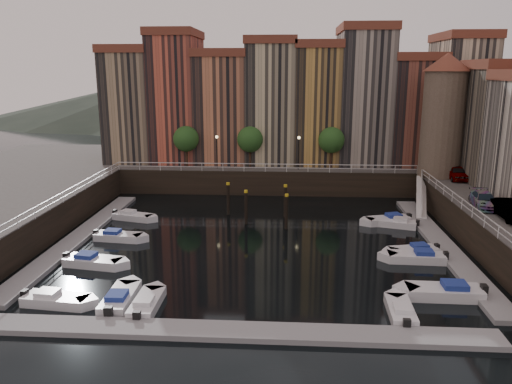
# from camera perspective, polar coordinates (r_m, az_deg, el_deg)

# --- Properties ---
(ground) EXTENTS (200.00, 200.00, 0.00)m
(ground) POSITION_cam_1_polar(r_m,az_deg,el_deg) (45.59, 0.13, -5.34)
(ground) COLOR black
(ground) RESTS_ON ground
(quay_far) EXTENTS (80.00, 20.00, 3.00)m
(quay_far) POSITION_cam_1_polar(r_m,az_deg,el_deg) (70.34, 1.43, 2.75)
(quay_far) COLOR black
(quay_far) RESTS_ON ground
(dock_left) EXTENTS (2.00, 28.00, 0.35)m
(dock_left) POSITION_cam_1_polar(r_m,az_deg,el_deg) (48.33, -19.57, -4.83)
(dock_left) COLOR gray
(dock_left) RESTS_ON ground
(dock_right) EXTENTS (2.00, 28.00, 0.35)m
(dock_right) POSITION_cam_1_polar(r_m,az_deg,el_deg) (46.53, 20.49, -5.62)
(dock_right) COLOR gray
(dock_right) RESTS_ON ground
(dock_near) EXTENTS (30.00, 2.00, 0.35)m
(dock_near) POSITION_cam_1_polar(r_m,az_deg,el_deg) (30.00, -1.93, -15.67)
(dock_near) COLOR gray
(dock_near) RESTS_ON ground
(mountains) EXTENTS (145.00, 100.00, 18.00)m
(mountains) POSITION_cam_1_polar(r_m,az_deg,el_deg) (153.16, 3.35, 11.10)
(mountains) COLOR #2D382D
(mountains) RESTS_ON ground
(far_terrace) EXTENTS (48.70, 10.30, 17.50)m
(far_terrace) POSITION_cam_1_polar(r_m,az_deg,el_deg) (66.62, 4.28, 10.30)
(far_terrace) COLOR #967F60
(far_terrace) RESTS_ON quay_far
(corner_tower) EXTENTS (5.20, 5.20, 13.80)m
(corner_tower) POSITION_cam_1_polar(r_m,az_deg,el_deg) (60.25, 20.61, 8.39)
(corner_tower) COLOR #6B5B4C
(corner_tower) RESTS_ON quay_right
(promenade_trees) EXTENTS (21.20, 3.20, 5.20)m
(promenade_trees) POSITION_cam_1_polar(r_m,az_deg,el_deg) (61.89, -0.07, 6.01)
(promenade_trees) COLOR black
(promenade_trees) RESTS_ON quay_far
(street_lamps) EXTENTS (10.36, 0.36, 4.18)m
(street_lamps) POSITION_cam_1_polar(r_m,az_deg,el_deg) (60.98, 0.18, 5.24)
(street_lamps) COLOR black
(street_lamps) RESTS_ON quay_far
(railings) EXTENTS (36.08, 34.04, 0.52)m
(railings) POSITION_cam_1_polar(r_m,az_deg,el_deg) (49.23, 0.48, 0.69)
(railings) COLOR white
(railings) RESTS_ON ground
(gangway) EXTENTS (2.78, 8.32, 3.73)m
(gangway) POSITION_cam_1_polar(r_m,az_deg,el_deg) (56.46, 18.38, -0.27)
(gangway) COLOR white
(gangway) RESTS_ON ground
(mooring_pilings) EXTENTS (6.52, 4.92, 3.78)m
(mooring_pilings) POSITION_cam_1_polar(r_m,az_deg,el_deg) (50.38, 0.57, -1.52)
(mooring_pilings) COLOR black
(mooring_pilings) RESTS_ON ground
(boat_left_0) EXTENTS (4.62, 2.07, 1.04)m
(boat_left_0) POSITION_cam_1_polar(r_m,az_deg,el_deg) (35.76, -22.01, -11.34)
(boat_left_0) COLOR silver
(boat_left_0) RESTS_ON ground
(boat_left_1) EXTENTS (4.89, 2.42, 1.10)m
(boat_left_1) POSITION_cam_1_polar(r_m,az_deg,el_deg) (41.39, -18.21, -7.54)
(boat_left_1) COLOR silver
(boat_left_1) RESTS_ON ground
(boat_left_2) EXTENTS (4.54, 2.07, 1.02)m
(boat_left_2) POSITION_cam_1_polar(r_m,az_deg,el_deg) (46.80, -15.55, -4.91)
(boat_left_2) COLOR silver
(boat_left_2) RESTS_ON ground
(boat_left_4) EXTENTS (4.53, 2.64, 1.01)m
(boat_left_4) POSITION_cam_1_polar(r_m,az_deg,el_deg) (52.73, -13.96, -2.71)
(boat_left_4) COLOR silver
(boat_left_4) RESTS_ON ground
(boat_right_0) EXTENTS (5.29, 2.01, 1.21)m
(boat_right_0) POSITION_cam_1_polar(r_m,az_deg,el_deg) (36.48, 20.87, -10.63)
(boat_right_0) COLOR silver
(boat_right_0) RESTS_ON ground
(boat_right_1) EXTENTS (4.72, 1.86, 1.08)m
(boat_right_1) POSITION_cam_1_polar(r_m,az_deg,el_deg) (42.23, 17.97, -7.10)
(boat_right_1) COLOR silver
(boat_right_1) RESTS_ON ground
(boat_right_2) EXTENTS (4.36, 2.40, 0.98)m
(boat_right_2) POSITION_cam_1_polar(r_m,az_deg,el_deg) (43.71, 17.66, -6.41)
(boat_right_2) COLOR silver
(boat_right_2) RESTS_ON ground
(boat_right_3) EXTENTS (4.55, 2.73, 1.02)m
(boat_right_3) POSITION_cam_1_polar(r_m,az_deg,el_deg) (50.80, 15.65, -3.44)
(boat_right_3) COLOR silver
(boat_right_3) RESTS_ON ground
(boat_right_4) EXTENTS (4.81, 2.86, 1.08)m
(boat_right_4) POSITION_cam_1_polar(r_m,az_deg,el_deg) (51.60, 14.96, -3.11)
(boat_right_4) COLOR silver
(boat_right_4) RESTS_ON ground
(boat_near_0) EXTENTS (1.83, 4.76, 1.09)m
(boat_near_0) POSITION_cam_1_polar(r_m,az_deg,el_deg) (34.51, -15.32, -11.69)
(boat_near_0) COLOR silver
(boat_near_0) RESTS_ON ground
(boat_near_1) EXTENTS (1.58, 4.35, 1.00)m
(boat_near_1) POSITION_cam_1_polar(r_m,az_deg,el_deg) (33.53, -12.41, -12.36)
(boat_near_1) COLOR silver
(boat_near_1) RESTS_ON ground
(boat_near_3) EXTENTS (1.67, 4.19, 0.96)m
(boat_near_3) POSITION_cam_1_polar(r_m,az_deg,el_deg) (33.15, 16.21, -12.94)
(boat_near_3) COLOR silver
(boat_near_3) RESTS_ON ground
(car_a) EXTENTS (1.99, 4.59, 1.54)m
(car_a) POSITION_cam_1_polar(r_m,az_deg,el_deg) (59.58, 21.93, 1.97)
(car_a) COLOR gray
(car_a) RESTS_ON quay_right
(car_b) EXTENTS (1.79, 4.87, 1.59)m
(car_b) POSITION_cam_1_polar(r_m,az_deg,el_deg) (45.49, 27.15, -1.94)
(car_b) COLOR gray
(car_b) RESTS_ON quay_right
(car_c) EXTENTS (2.36, 4.77, 1.33)m
(car_c) POSITION_cam_1_polar(r_m,az_deg,el_deg) (48.45, 24.60, -0.95)
(car_c) COLOR gray
(car_c) RESTS_ON quay_right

